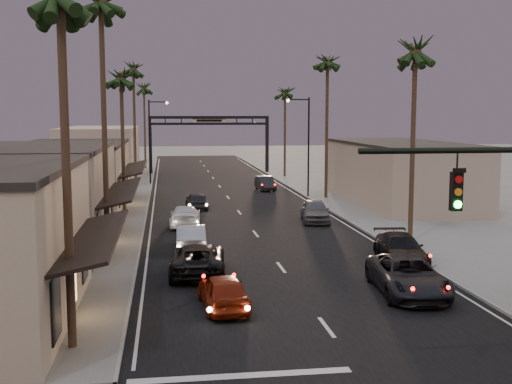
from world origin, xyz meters
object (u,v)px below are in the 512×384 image
object	(u,v)px
palm_rb	(328,57)
oncoming_pickup	(198,259)
arch	(209,130)
palm_rc	(285,89)
streetlight_right	(306,139)
curbside_near	(408,276)
palm_lc	(121,72)
palm_ld	(133,65)
oncoming_silver	(191,237)
palm_far	(144,85)
oncoming_red	(223,291)
streetlight_left	(152,135)
palm_ra	(416,44)
curbside_black	(401,249)

from	to	relation	value
palm_rb	oncoming_pickup	distance (m)	31.03
arch	palm_rc	distance (m)	11.59
streetlight_right	oncoming_pickup	xyz separation A→B (m)	(-11.04, -26.79, -4.59)
arch	curbside_near	bearing A→B (deg)	-85.50
streetlight_right	palm_lc	distance (m)	18.66
palm_lc	palm_ld	world-z (taller)	palm_ld
palm_lc	oncoming_silver	world-z (taller)	palm_lc
palm_far	oncoming_silver	xyz separation A→B (m)	(4.06, -54.29, -10.71)
palm_rc	curbside_near	xyz separation A→B (m)	(-4.17, -50.29, -9.69)
palm_far	oncoming_pickup	world-z (taller)	palm_far
palm_rc	oncoming_red	world-z (taller)	palm_rc
arch	oncoming_pickup	xyz separation A→B (m)	(-4.12, -51.78, -4.79)
palm_ld	palm_rc	distance (m)	19.51
palm_rc	oncoming_pickup	distance (m)	48.51
streetlight_left	palm_rc	world-z (taller)	palm_rc
palm_far	palm_ld	bearing A→B (deg)	-90.75
palm_ra	palm_rb	world-z (taller)	palm_rb
palm_rc	curbside_black	xyz separation A→B (m)	(-2.40, -44.79, -9.75)
palm_far	oncoming_pickup	bearing A→B (deg)	-86.00
palm_rc	oncoming_silver	distance (m)	43.39
palm_lc	palm_ra	distance (m)	20.99
arch	oncoming_pickup	size ratio (longest dim) A/B	2.84
oncoming_red	oncoming_silver	size ratio (longest dim) A/B	0.92
palm_rb	palm_far	xyz separation A→B (m)	(-16.90, 34.00, -0.97)
streetlight_right	palm_ra	xyz separation A→B (m)	(1.68, -21.00, 6.11)
oncoming_silver	streetlight_left	bearing A→B (deg)	-84.36
oncoming_pickup	palm_rb	bearing A→B (deg)	-111.76
palm_ld	palm_rb	bearing A→B (deg)	-32.60
streetlight_left	streetlight_right	bearing A→B (deg)	-43.21
streetlight_left	palm_rb	xyz separation A→B (m)	(15.52, -14.00, 7.09)
streetlight_right	curbside_near	distance (m)	31.72
curbside_near	streetlight_left	bearing A→B (deg)	109.56
streetlight_right	streetlight_left	distance (m)	18.99
oncoming_silver	curbside_near	size ratio (longest dim) A/B	0.79
palm_rb	curbside_black	bearing A→B (deg)	-95.53
palm_ld	oncoming_red	xyz separation A→B (m)	(5.18, -42.29, -11.72)
oncoming_silver	streetlight_right	bearing A→B (deg)	-116.50
palm_ld	curbside_black	world-z (taller)	palm_ld
streetlight_left	oncoming_pickup	world-z (taller)	streetlight_left
palm_rc	palm_far	size ratio (longest dim) A/B	0.92
palm_ld	curbside_black	bearing A→B (deg)	-67.54
oncoming_red	oncoming_pickup	size ratio (longest dim) A/B	0.77
palm_ra	palm_rc	size ratio (longest dim) A/B	1.08
palm_ra	palm_far	xyz separation A→B (m)	(-16.90, 54.00, 0.00)
palm_rc	oncoming_red	distance (m)	53.57
palm_rb	palm_rc	size ratio (longest dim) A/B	1.16
streetlight_left	palm_ld	size ratio (longest dim) A/B	0.63
palm_lc	arch	bearing A→B (deg)	75.80
streetlight_left	palm_far	world-z (taller)	palm_far
oncoming_red	curbside_near	distance (m)	7.92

